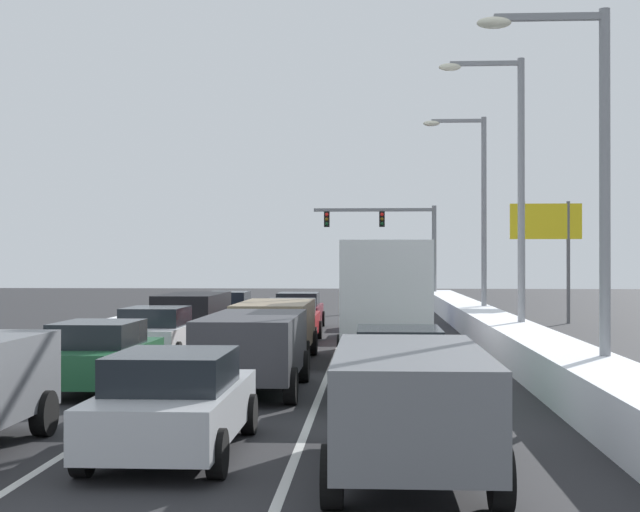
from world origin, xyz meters
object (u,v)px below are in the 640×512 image
Objects in this scene: sedan_white_left_lane_third at (157,333)px; roadside_sign_right at (546,234)px; sedan_navy_left_lane_fifth at (229,309)px; sedan_silver_center_lane_nearest at (175,402)px; sedan_green_left_lane_second at (99,355)px; sedan_green_right_lane_second at (399,365)px; sedan_red_center_lane_fourth at (290,321)px; suv_charcoal_center_lane_second at (253,345)px; street_lamp_right_mid at (510,178)px; suv_gray_right_lane_nearest at (410,399)px; suv_tan_center_lane_third at (275,325)px; suv_black_left_lane_fourth at (193,312)px; traffic_light_gantry at (396,233)px; sedan_navy_right_lane_fifth at (387,308)px; sedan_black_right_lane_fourth at (382,316)px; street_lamp_right_near at (586,166)px; street_lamp_right_far at (476,203)px; box_truck_right_lane_third at (385,293)px; sedan_maroon_center_lane_fifth at (299,311)px.

sedan_white_left_lane_third is 21.49m from roadside_sign_right.
roadside_sign_right is (13.92, 2.96, 3.25)m from sedan_navy_left_lane_fifth.
sedan_silver_center_lane_nearest is 7.18m from sedan_green_left_lane_second.
sedan_red_center_lane_fourth is (-3.35, 13.41, 0.00)m from sedan_green_right_lane_second.
street_lamp_right_mid is (6.85, 9.17, 4.37)m from suv_charcoal_center_lane_second.
sedan_red_center_lane_fourth is (-3.32, 19.60, -0.25)m from suv_gray_right_lane_nearest.
suv_tan_center_lane_third reaches higher than sedan_red_center_lane_fourth.
suv_black_left_lane_fourth is at bearing -91.55° from sedan_navy_left_lane_fifth.
sedan_green_left_lane_second is 6.21m from sedan_white_left_lane_third.
sedan_green_left_lane_second is 0.60× the size of traffic_light_gantry.
sedan_silver_center_lane_nearest is at bearing -97.58° from sedan_navy_right_lane_fifth.
sedan_black_right_lane_fourth is at bearing 125.62° from street_lamp_right_mid.
roadside_sign_right is at bearing 12.00° from sedan_navy_left_lane_fifth.
sedan_red_center_lane_fourth is 12.32m from sedan_green_left_lane_second.
sedan_silver_center_lane_nearest is 9.80m from street_lamp_right_near.
sedan_navy_right_lane_fifth is 0.92× the size of suv_charcoal_center_lane_second.
sedan_green_right_lane_second is 5.48m from street_lamp_right_near.
sedan_silver_center_lane_nearest is 0.51× the size of street_lamp_right_far.
sedan_red_center_lane_fourth is 3.51m from suv_black_left_lane_fourth.
sedan_white_left_lane_third is (-6.81, -13.99, 0.00)m from sedan_navy_right_lane_fifth.
box_truck_right_lane_third is 1.60× the size of sedan_navy_left_lane_fifth.
roadside_sign_right reaches higher than sedan_black_right_lane_fourth.
suv_tan_center_lane_third is 15.66m from street_lamp_right_far.
box_truck_right_lane_third reaches higher than sedan_black_right_lane_fourth.
street_lamp_right_far reaches higher than sedan_maroon_center_lane_fifth.
sedan_green_left_lane_second is 1.00× the size of sedan_white_left_lane_third.
street_lamp_right_near is at bearing 36.65° from sedan_silver_center_lane_nearest.
sedan_green_right_lane_second is at bearing -13.04° from sedan_green_left_lane_second.
suv_black_left_lane_fourth is (-6.96, -7.88, 0.25)m from sedan_navy_right_lane_fifth.
sedan_white_left_lane_third is 0.51× the size of street_lamp_right_far.
street_lamp_right_mid is at bearing 77.26° from suv_gray_right_lane_nearest.
box_truck_right_lane_third is at bearing -41.03° from suv_black_left_lane_fourth.
sedan_red_center_lane_fourth is (-3.17, -2.65, 0.00)m from sedan_black_right_lane_fourth.
sedan_green_left_lane_second is at bearing -138.54° from street_lamp_right_mid.
suv_black_left_lane_fourth reaches higher than sedan_green_right_lane_second.
sedan_navy_left_lane_fifth is at bearing -179.93° from street_lamp_right_far.
suv_gray_right_lane_nearest is 21.14m from suv_black_left_lane_fourth.
roadside_sign_right is at bearing 76.28° from suv_gray_right_lane_nearest.
sedan_green_right_lane_second is 0.92× the size of suv_charcoal_center_lane_second.
sedan_green_right_lane_second is 13.83m from sedan_red_center_lane_fourth.
suv_charcoal_center_lane_second reaches higher than sedan_navy_right_lane_fifth.
suv_black_left_lane_fourth is (-3.40, 18.81, 0.25)m from sedan_silver_center_lane_nearest.
sedan_red_center_lane_fourth is 25.86m from traffic_light_gantry.
roadside_sign_right reaches higher than sedan_navy_left_lane_fifth.
sedan_navy_left_lane_fifth is (-6.77, -0.94, 0.00)m from sedan_navy_right_lane_fifth.
sedan_white_left_lane_third is at bearing -90.19° from sedan_navy_left_lane_fifth.
suv_charcoal_center_lane_second is 0.89× the size of roadside_sign_right.
sedan_black_right_lane_fourth and sedan_red_center_lane_fourth have the same top height.
suv_tan_center_lane_third is 0.62× the size of street_lamp_right_near.
sedan_maroon_center_lane_fifth is (-0.49, 18.33, -0.25)m from suv_charcoal_center_lane_second.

